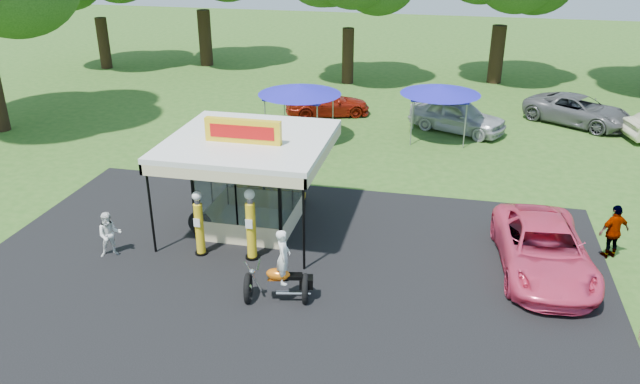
# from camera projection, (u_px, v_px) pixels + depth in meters

# --- Properties ---
(ground) EXTENTS (120.00, 120.00, 0.00)m
(ground) POSITION_uv_depth(u_px,v_px,m) (265.00, 311.00, 17.70)
(ground) COLOR #2B541A
(ground) RESTS_ON ground
(asphalt_apron) EXTENTS (20.00, 14.00, 0.04)m
(asphalt_apron) POSITION_uv_depth(u_px,v_px,m) (284.00, 274.00, 19.48)
(asphalt_apron) COLOR black
(asphalt_apron) RESTS_ON ground
(gas_station_kiosk) EXTENTS (5.40, 5.40, 4.18)m
(gas_station_kiosk) POSITION_uv_depth(u_px,v_px,m) (251.00, 181.00, 21.84)
(gas_station_kiosk) COLOR white
(gas_station_kiosk) RESTS_ON ground
(gas_pump_left) EXTENTS (0.43, 0.43, 2.28)m
(gas_pump_left) POSITION_uv_depth(u_px,v_px,m) (199.00, 225.00, 20.24)
(gas_pump_left) COLOR black
(gas_pump_left) RESTS_ON ground
(gas_pump_right) EXTENTS (0.46, 0.46, 2.48)m
(gas_pump_right) POSITION_uv_depth(u_px,v_px,m) (251.00, 226.00, 19.94)
(gas_pump_right) COLOR black
(gas_pump_right) RESTS_ON ground
(motorcycle) EXTENTS (2.07, 1.29, 2.36)m
(motorcycle) POSITION_uv_depth(u_px,v_px,m) (281.00, 273.00, 17.87)
(motorcycle) COLOR black
(motorcycle) RESTS_ON ground
(spare_tires) EXTENTS (0.98, 0.61, 0.83)m
(spare_tires) POSITION_uv_depth(u_px,v_px,m) (200.00, 223.00, 21.88)
(spare_tires) COLOR black
(spare_tires) RESTS_ON ground
(kiosk_car) EXTENTS (2.82, 1.13, 0.96)m
(kiosk_car) POSITION_uv_depth(u_px,v_px,m) (270.00, 190.00, 24.33)
(kiosk_car) COLOR yellow
(kiosk_car) RESTS_ON ground
(pink_sedan) EXTENTS (3.08, 5.86, 1.57)m
(pink_sedan) POSITION_uv_depth(u_px,v_px,m) (543.00, 249.00, 19.39)
(pink_sedan) COLOR #EE406B
(pink_sedan) RESTS_ON ground
(spectator_west) EXTENTS (0.96, 0.90, 1.56)m
(spectator_west) POSITION_uv_depth(u_px,v_px,m) (110.00, 235.00, 20.29)
(spectator_west) COLOR white
(spectator_west) RESTS_ON ground
(spectator_east_b) EXTENTS (1.18, 0.92, 1.86)m
(spectator_east_b) POSITION_uv_depth(u_px,v_px,m) (614.00, 232.00, 20.16)
(spectator_east_b) COLOR gray
(spectator_east_b) RESTS_ON ground
(bg_car_b) EXTENTS (5.06, 3.42, 1.36)m
(bg_car_b) POSITION_uv_depth(u_px,v_px,m) (327.00, 103.00, 34.91)
(bg_car_b) COLOR maroon
(bg_car_b) RESTS_ON ground
(bg_car_c) EXTENTS (5.35, 3.84, 1.69)m
(bg_car_c) POSITION_uv_depth(u_px,v_px,m) (457.00, 116.00, 32.18)
(bg_car_c) COLOR #B5B5BA
(bg_car_c) RESTS_ON ground
(bg_car_d) EXTENTS (6.08, 5.15, 1.55)m
(bg_car_d) POSITION_uv_depth(u_px,v_px,m) (578.00, 110.00, 33.35)
(bg_car_d) COLOR #5B5B5E
(bg_car_d) RESTS_ON ground
(tent_west) EXTENTS (4.06, 4.06, 2.84)m
(tent_west) POSITION_uv_depth(u_px,v_px,m) (300.00, 90.00, 30.22)
(tent_west) COLOR gray
(tent_west) RESTS_ON ground
(tent_east) EXTENTS (3.94, 3.94, 2.76)m
(tent_east) POSITION_uv_depth(u_px,v_px,m) (441.00, 90.00, 30.53)
(tent_east) COLOR gray
(tent_east) RESTS_ON ground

